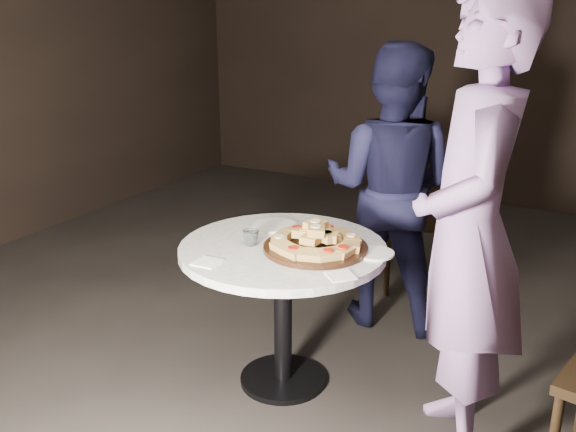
% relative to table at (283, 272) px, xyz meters
% --- Properties ---
extents(floor, '(7.00, 7.00, 0.00)m').
position_rel_table_xyz_m(floor, '(0.15, 0.06, -0.59)').
color(floor, black).
rests_on(floor, ground).
extents(table, '(0.98, 0.98, 0.73)m').
position_rel_table_xyz_m(table, '(0.00, 0.00, 0.00)').
color(table, black).
rests_on(table, ground).
extents(serving_board, '(0.57, 0.57, 0.02)m').
position_rel_table_xyz_m(serving_board, '(0.16, 0.03, 0.15)').
color(serving_board, black).
rests_on(serving_board, table).
extents(focaccia_pile, '(0.42, 0.43, 0.11)m').
position_rel_table_xyz_m(focaccia_pile, '(0.16, 0.03, 0.19)').
color(focaccia_pile, '#B58C46').
rests_on(focaccia_pile, serving_board).
extents(plate_left, '(0.26, 0.26, 0.01)m').
position_rel_table_xyz_m(plate_left, '(-0.16, 0.21, 0.14)').
color(plate_left, white).
rests_on(plate_left, table).
extents(plate_right, '(0.22, 0.22, 0.01)m').
position_rel_table_xyz_m(plate_right, '(0.41, 0.11, 0.14)').
color(plate_right, white).
rests_on(plate_right, table).
extents(water_glass, '(0.08, 0.08, 0.07)m').
position_rel_table_xyz_m(water_glass, '(-0.13, -0.07, 0.17)').
color(water_glass, silver).
rests_on(water_glass, table).
extents(napkin_near, '(0.12, 0.12, 0.01)m').
position_rel_table_xyz_m(napkin_near, '(-0.18, -0.34, 0.14)').
color(napkin_near, white).
rests_on(napkin_near, table).
extents(napkin_far, '(0.15, 0.15, 0.01)m').
position_rel_table_xyz_m(napkin_far, '(0.38, -0.19, 0.14)').
color(napkin_far, white).
rests_on(napkin_far, table).
extents(chair_far, '(0.58, 0.59, 0.93)m').
position_rel_table_xyz_m(chair_far, '(0.22, 1.35, -0.05)').
color(chair_far, black).
rests_on(chair_far, ground).
extents(diner_navy, '(0.84, 0.68, 1.61)m').
position_rel_table_xyz_m(diner_navy, '(0.18, 0.90, 0.21)').
color(diner_navy, black).
rests_on(diner_navy, ground).
extents(diner_teal, '(0.65, 0.80, 1.89)m').
position_rel_table_xyz_m(diner_teal, '(0.86, -0.04, 0.35)').
color(diner_teal, '#8569A3').
rests_on(diner_teal, ground).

